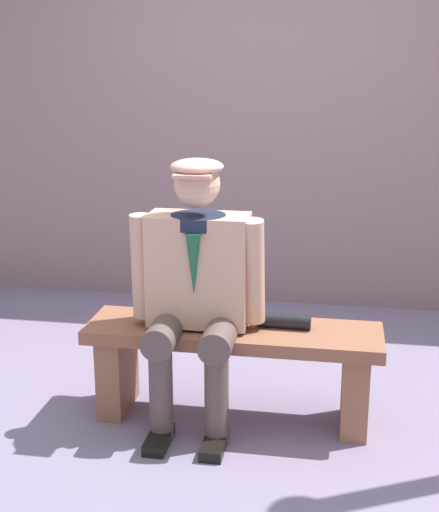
# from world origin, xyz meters

# --- Properties ---
(ground_plane) EXTENTS (30.00, 30.00, 0.00)m
(ground_plane) POSITION_xyz_m (0.00, 0.00, 0.00)
(ground_plane) COLOR slate
(bench) EXTENTS (1.41, 0.39, 0.48)m
(bench) POSITION_xyz_m (0.00, 0.00, 0.33)
(bench) COLOR brown
(bench) RESTS_ON ground
(seated_man) EXTENTS (0.64, 0.57, 1.28)m
(seated_man) POSITION_xyz_m (0.17, 0.06, 0.71)
(seated_man) COLOR tan
(seated_man) RESTS_ON ground
(rolled_magazine) EXTENTS (0.26, 0.08, 0.07)m
(rolled_magazine) POSITION_xyz_m (-0.24, -0.03, 0.51)
(rolled_magazine) COLOR black
(rolled_magazine) RESTS_ON bench
(stadium_wall) EXTENTS (12.00, 0.24, 2.36)m
(stadium_wall) POSITION_xyz_m (0.00, -1.87, 1.18)
(stadium_wall) COLOR gray
(stadium_wall) RESTS_ON ground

